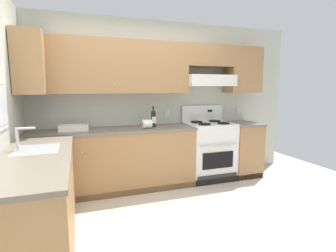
# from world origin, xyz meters

# --- Properties ---
(ground_plane) EXTENTS (7.04, 7.04, 0.00)m
(ground_plane) POSITION_xyz_m (0.00, 0.00, 0.00)
(ground_plane) COLOR beige
(wall_back) EXTENTS (4.68, 0.57, 2.55)m
(wall_back) POSITION_xyz_m (0.39, 1.53, 1.48)
(wall_back) COLOR beige
(wall_back) RESTS_ON ground_plane
(counter_back_run) EXTENTS (3.60, 0.65, 0.91)m
(counter_back_run) POSITION_xyz_m (0.01, 1.24, 0.45)
(counter_back_run) COLOR #A87A4C
(counter_back_run) RESTS_ON ground_plane
(counter_left_run) EXTENTS (0.63, 1.91, 1.13)m
(counter_left_run) POSITION_xyz_m (-1.24, -0.00, 0.46)
(counter_left_run) COLOR #A87A4C
(counter_left_run) RESTS_ON ground_plane
(stove) EXTENTS (0.76, 0.62, 1.20)m
(stove) POSITION_xyz_m (1.18, 1.25, 0.48)
(stove) COLOR white
(stove) RESTS_ON ground_plane
(wine_bottle) EXTENTS (0.07, 0.07, 0.34)m
(wine_bottle) POSITION_xyz_m (0.22, 1.26, 1.05)
(wine_bottle) COLOR black
(wine_bottle) RESTS_ON counter_back_run
(bowl) EXTENTS (0.39, 0.24, 0.08)m
(bowl) POSITION_xyz_m (-0.92, 1.31, 0.94)
(bowl) COLOR white
(bowl) RESTS_ON counter_back_run
(paper_towel_roll) EXTENTS (0.14, 0.13, 0.13)m
(paper_towel_roll) POSITION_xyz_m (0.09, 1.15, 0.98)
(paper_towel_roll) COLOR white
(paper_towel_roll) RESTS_ON counter_back_run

